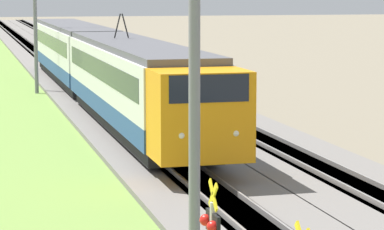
# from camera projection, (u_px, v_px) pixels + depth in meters

# --- Properties ---
(ballast_main) EXTENTS (240.00, 4.40, 0.30)m
(ballast_main) POSITION_uv_depth(u_px,v_px,m) (70.00, 81.00, 59.35)
(ballast_main) COLOR slate
(ballast_main) RESTS_ON ground
(ballast_adjacent) EXTENTS (240.00, 4.40, 0.30)m
(ballast_adjacent) POSITION_uv_depth(u_px,v_px,m) (136.00, 79.00, 60.42)
(ballast_adjacent) COLOR slate
(ballast_adjacent) RESTS_ON ground
(track_main) EXTENTS (240.00, 1.57, 0.45)m
(track_main) POSITION_uv_depth(u_px,v_px,m) (70.00, 81.00, 59.35)
(track_main) COLOR #4C4238
(track_main) RESTS_ON ground
(track_adjacent) EXTENTS (240.00, 1.57, 0.45)m
(track_adjacent) POSITION_uv_depth(u_px,v_px,m) (136.00, 79.00, 60.41)
(track_adjacent) COLOR #4C4238
(track_adjacent) RESTS_ON ground
(passenger_train) EXTENTS (43.05, 2.99, 5.02)m
(passenger_train) POSITION_uv_depth(u_px,v_px,m) (98.00, 62.00, 47.04)
(passenger_train) COLOR orange
(passenger_train) RESTS_ON ground
(catenary_mast_near) EXTENTS (0.22, 2.56, 8.04)m
(catenary_mast_near) POSITION_uv_depth(u_px,v_px,m) (198.00, 92.00, 16.95)
(catenary_mast_near) COLOR slate
(catenary_mast_near) RESTS_ON ground
(catenary_mast_mid) EXTENTS (0.22, 2.56, 8.30)m
(catenary_mast_mid) POSITION_uv_depth(u_px,v_px,m) (36.00, 21.00, 51.95)
(catenary_mast_mid) COLOR slate
(catenary_mast_mid) RESTS_ON ground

